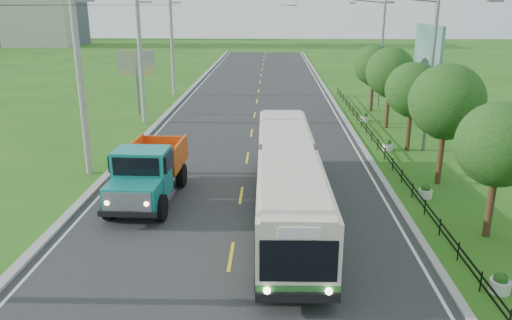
{
  "coord_description": "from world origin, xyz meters",
  "views": [
    {
      "loc": [
        1.42,
        -15.95,
        8.61
      ],
      "look_at": [
        0.72,
        5.56,
        1.9
      ],
      "focal_mm": 35.0,
      "sensor_mm": 36.0,
      "label": 1
    }
  ],
  "objects_px": {
    "billboard_left": "(136,67)",
    "pole_near": "(81,78)",
    "planter_front": "(500,284)",
    "billboard_right": "(428,54)",
    "planter_mid": "(388,146)",
    "tree_fourth": "(412,92)",
    "tree_third": "(446,105)",
    "streetlight_far": "(380,50)",
    "planter_near": "(425,192)",
    "tree_second": "(499,148)",
    "tree_fifth": "(390,74)",
    "planter_far": "(365,118)",
    "tree_back": "(374,67)",
    "pole_mid": "(141,55)",
    "bus": "(287,175)",
    "pole_far": "(172,43)",
    "dump_truck": "(148,169)",
    "streetlight_mid": "(429,71)"
  },
  "relations": [
    {
      "from": "planter_front",
      "to": "planter_far",
      "type": "bearing_deg",
      "value": 90.0
    },
    {
      "from": "planter_near",
      "to": "dump_truck",
      "type": "distance_m",
      "value": 12.85
    },
    {
      "from": "planter_front",
      "to": "billboard_left",
      "type": "height_order",
      "value": "billboard_left"
    },
    {
      "from": "bus",
      "to": "billboard_left",
      "type": "bearing_deg",
      "value": 119.19
    },
    {
      "from": "planter_far",
      "to": "billboard_left",
      "type": "distance_m",
      "value": 18.56
    },
    {
      "from": "planter_far",
      "to": "planter_mid",
      "type": "bearing_deg",
      "value": -90.0
    },
    {
      "from": "pole_near",
      "to": "tree_fourth",
      "type": "xyz_separation_m",
      "value": [
        18.12,
        5.14,
        -1.51
      ]
    },
    {
      "from": "billboard_left",
      "to": "pole_mid",
      "type": "bearing_deg",
      "value": -67.58
    },
    {
      "from": "planter_near",
      "to": "billboard_left",
      "type": "relative_size",
      "value": 0.13
    },
    {
      "from": "planter_near",
      "to": "tree_fifth",
      "type": "bearing_deg",
      "value": 84.92
    },
    {
      "from": "tree_third",
      "to": "planter_far",
      "type": "bearing_deg",
      "value": 95.18
    },
    {
      "from": "tree_second",
      "to": "planter_far",
      "type": "bearing_deg",
      "value": 93.62
    },
    {
      "from": "planter_front",
      "to": "pole_near",
      "type": "bearing_deg",
      "value": 146.88
    },
    {
      "from": "streetlight_far",
      "to": "tree_fourth",
      "type": "bearing_deg",
      "value": -93.25
    },
    {
      "from": "pole_near",
      "to": "dump_truck",
      "type": "height_order",
      "value": "pole_near"
    },
    {
      "from": "tree_back",
      "to": "planter_near",
      "type": "relative_size",
      "value": 8.21
    },
    {
      "from": "tree_third",
      "to": "tree_fifth",
      "type": "distance_m",
      "value": 12.0
    },
    {
      "from": "pole_near",
      "to": "planter_front",
      "type": "xyz_separation_m",
      "value": [
        16.86,
        -11.0,
        -4.81
      ]
    },
    {
      "from": "planter_mid",
      "to": "planter_far",
      "type": "relative_size",
      "value": 1.0
    },
    {
      "from": "billboard_right",
      "to": "pole_near",
      "type": "bearing_deg",
      "value": -151.86
    },
    {
      "from": "pole_mid",
      "to": "planter_mid",
      "type": "height_order",
      "value": "pole_mid"
    },
    {
      "from": "bus",
      "to": "planter_front",
      "type": "bearing_deg",
      "value": -43.33
    },
    {
      "from": "billboard_left",
      "to": "planter_near",
      "type": "bearing_deg",
      "value": -44.84
    },
    {
      "from": "tree_second",
      "to": "billboard_right",
      "type": "height_order",
      "value": "billboard_right"
    },
    {
      "from": "tree_back",
      "to": "planter_far",
      "type": "relative_size",
      "value": 8.21
    },
    {
      "from": "tree_fifth",
      "to": "bus",
      "type": "bearing_deg",
      "value": -115.65
    },
    {
      "from": "planter_front",
      "to": "tree_second",
      "type": "bearing_deg",
      "value": 73.12
    },
    {
      "from": "planter_front",
      "to": "billboard_right",
      "type": "bearing_deg",
      "value": 80.45
    },
    {
      "from": "streetlight_far",
      "to": "billboard_left",
      "type": "relative_size",
      "value": 1.74
    },
    {
      "from": "tree_fourth",
      "to": "billboard_right",
      "type": "bearing_deg",
      "value": 67.36
    },
    {
      "from": "tree_third",
      "to": "tree_back",
      "type": "relative_size",
      "value": 1.09
    },
    {
      "from": "billboard_left",
      "to": "pole_near",
      "type": "bearing_deg",
      "value": -85.28
    },
    {
      "from": "tree_second",
      "to": "dump_truck",
      "type": "distance_m",
      "value": 14.52
    },
    {
      "from": "planter_front",
      "to": "tree_fourth",
      "type": "bearing_deg",
      "value": 85.55
    },
    {
      "from": "streetlight_mid",
      "to": "planter_mid",
      "type": "xyz_separation_m",
      "value": [
        -2.04,
        -0.0,
        -4.62
      ]
    },
    {
      "from": "planter_near",
      "to": "bus",
      "type": "height_order",
      "value": "bus"
    },
    {
      "from": "planter_front",
      "to": "billboard_right",
      "type": "distance_m",
      "value": 22.88
    },
    {
      "from": "planter_mid",
      "to": "tree_fourth",
      "type": "bearing_deg",
      "value": 6.39
    },
    {
      "from": "tree_second",
      "to": "streetlight_mid",
      "type": "xyz_separation_m",
      "value": [
        0.79,
        11.86,
        1.38
      ]
    },
    {
      "from": "tree_fourth",
      "to": "planter_front",
      "type": "height_order",
      "value": "tree_fourth"
    },
    {
      "from": "streetlight_mid",
      "to": "planter_near",
      "type": "bearing_deg",
      "value": -104.32
    },
    {
      "from": "pole_near",
      "to": "tree_third",
      "type": "height_order",
      "value": "pole_near"
    },
    {
      "from": "pole_near",
      "to": "billboard_right",
      "type": "distance_m",
      "value": 23.32
    },
    {
      "from": "planter_front",
      "to": "pole_far",
      "type": "bearing_deg",
      "value": 115.72
    },
    {
      "from": "planter_far",
      "to": "pole_near",
      "type": "bearing_deg",
      "value": -142.37
    },
    {
      "from": "pole_mid",
      "to": "tree_back",
      "type": "height_order",
      "value": "pole_mid"
    },
    {
      "from": "planter_mid",
      "to": "billboard_left",
      "type": "relative_size",
      "value": 0.13
    },
    {
      "from": "planter_far",
      "to": "tree_second",
      "type": "bearing_deg",
      "value": -86.38
    },
    {
      "from": "tree_fourth",
      "to": "planter_far",
      "type": "xyz_separation_m",
      "value": [
        -1.26,
        7.86,
        -3.3
      ]
    },
    {
      "from": "tree_fifth",
      "to": "billboard_left",
      "type": "xyz_separation_m",
      "value": [
        -19.36,
        3.86,
        0.01
      ]
    }
  ]
}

